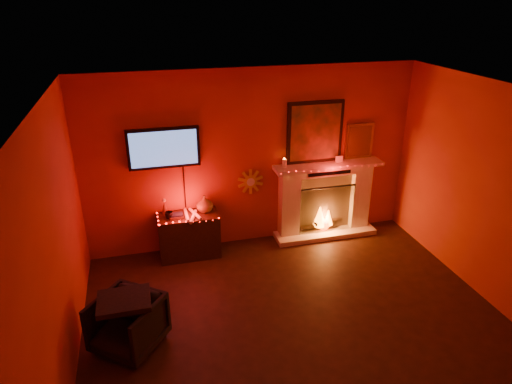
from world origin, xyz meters
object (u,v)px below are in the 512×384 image
at_px(sunburst_clock, 251,182).
at_px(armchair, 128,324).
at_px(fireplace, 325,192).
at_px(tv, 164,148).
at_px(console_table, 190,233).

xyz_separation_m(sunburst_clock, armchair, (-1.90, -1.98, -0.69)).
bearing_deg(armchair, fireplace, 69.59).
height_order(tv, console_table, tv).
bearing_deg(tv, fireplace, -1.50).
distance_m(tv, armchair, 2.46).
height_order(sunburst_clock, armchair, sunburst_clock).
bearing_deg(tv, console_table, -36.12).
relative_size(sunburst_clock, console_table, 0.43).
bearing_deg(armchair, sunburst_clock, 84.36).
distance_m(fireplace, console_table, 2.21).
bearing_deg(fireplace, sunburst_clock, 175.63).
distance_m(tv, sunburst_clock, 1.41).
relative_size(tv, console_table, 1.34).
height_order(fireplace, console_table, fireplace).
xyz_separation_m(tv, armchair, (-0.65, -1.96, -1.34)).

